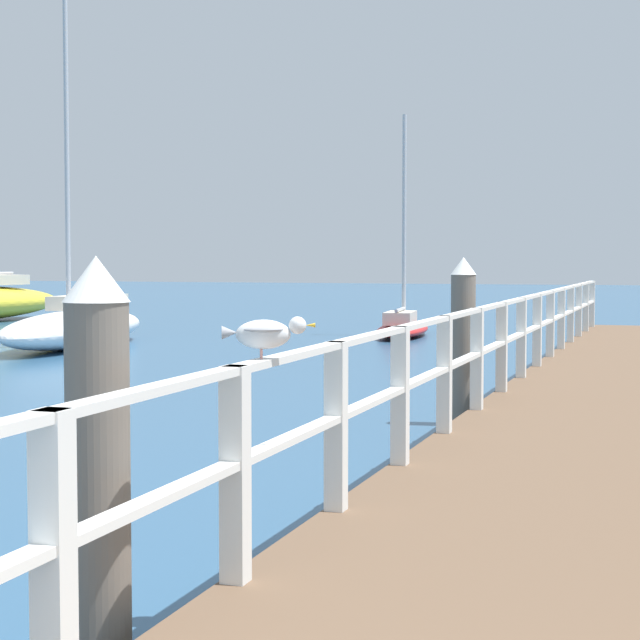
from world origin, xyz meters
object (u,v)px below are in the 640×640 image
at_px(dock_piling_far, 463,341).
at_px(boat_3, 402,325).
at_px(seagull_foreground, 265,333).
at_px(boat_2, 76,325).
at_px(dock_piling_near, 98,475).

xyz_separation_m(dock_piling_far, boat_3, (-4.14, 13.74, -0.68)).
distance_m(dock_piling_far, seagull_foreground, 7.31).
relative_size(dock_piling_far, seagull_foreground, 4.24).
bearing_deg(boat_2, dock_piling_near, 113.28).
height_order(dock_piling_near, dock_piling_far, same).
distance_m(dock_piling_near, boat_3, 22.42).
distance_m(seagull_foreground, boat_3, 21.53).
distance_m(boat_2, boat_3, 7.91).
bearing_deg(dock_piling_far, dock_piling_near, -90.00).
xyz_separation_m(seagull_foreground, boat_2, (-10.39, 15.71, -1.07)).
bearing_deg(seagull_foreground, dock_piling_near, -45.00).
relative_size(dock_piling_near, boat_2, 0.24).
height_order(boat_2, boat_3, boat_2).
distance_m(dock_piling_far, boat_3, 14.37).
bearing_deg(boat_2, dock_piling_far, 132.25).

